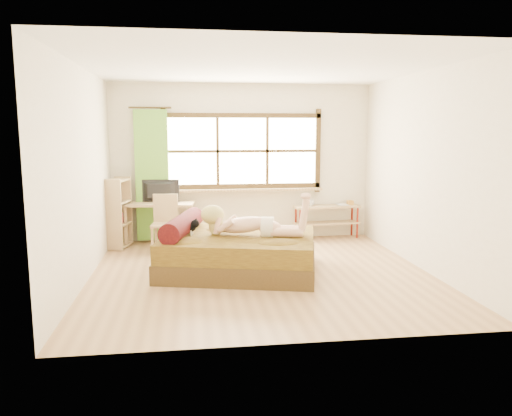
{
  "coord_description": "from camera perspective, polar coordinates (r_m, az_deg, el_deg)",
  "views": [
    {
      "loc": [
        -0.93,
        -6.43,
        1.9
      ],
      "look_at": [
        -0.04,
        0.2,
        0.86
      ],
      "focal_mm": 35.0,
      "sensor_mm": 36.0,
      "label": 1
    }
  ],
  "objects": [
    {
      "name": "book",
      "position": [
        8.99,
        9.34,
        0.36
      ],
      "size": [
        0.19,
        0.25,
        0.02
      ],
      "primitive_type": "imported",
      "rotation": [
        0.0,
        0.0,
        0.1
      ],
      "color": "gray",
      "rests_on": "pipe_shelf"
    },
    {
      "name": "wall_back",
      "position": [
        8.74,
        -1.55,
        5.21
      ],
      "size": [
        4.5,
        0.0,
        4.5
      ],
      "primitive_type": "plane",
      "rotation": [
        1.57,
        0.0,
        0.0
      ],
      "color": "silver",
      "rests_on": "floor"
    },
    {
      "name": "wall_left",
      "position": [
        6.58,
        -19.24,
        3.53
      ],
      "size": [
        0.0,
        4.5,
        4.5
      ],
      "primitive_type": "plane",
      "rotation": [
        1.57,
        0.0,
        1.57
      ],
      "color": "silver",
      "rests_on": "floor"
    },
    {
      "name": "cup",
      "position": [
        8.85,
        6.25,
        0.57
      ],
      "size": [
        0.14,
        0.14,
        0.1
      ],
      "primitive_type": "imported",
      "rotation": [
        0.0,
        0.0,
        0.1
      ],
      "color": "gray",
      "rests_on": "pipe_shelf"
    },
    {
      "name": "pipe_shelf",
      "position": [
        8.96,
        8.17,
        -0.71
      ],
      "size": [
        1.2,
        0.41,
        0.67
      ],
      "rotation": [
        0.0,
        0.0,
        0.1
      ],
      "color": "#9F7E56",
      "rests_on": "floor"
    },
    {
      "name": "chair",
      "position": [
        8.14,
        -10.34,
        -1.26
      ],
      "size": [
        0.44,
        0.44,
        0.89
      ],
      "rotation": [
        0.0,
        0.0,
        -0.1
      ],
      "color": "#9F7E56",
      "rests_on": "floor"
    },
    {
      "name": "wall_right",
      "position": [
        7.19,
        18.65,
        3.97
      ],
      "size": [
        0.0,
        4.5,
        4.5
      ],
      "primitive_type": "plane",
      "rotation": [
        1.57,
        0.0,
        -1.57
      ],
      "color": "silver",
      "rests_on": "floor"
    },
    {
      "name": "kitten",
      "position": [
        6.81,
        -8.01,
        -2.05
      ],
      "size": [
        0.32,
        0.19,
        0.24
      ],
      "primitive_type": null,
      "rotation": [
        0.0,
        0.0,
        -0.25
      ],
      "color": "black",
      "rests_on": "bed"
    },
    {
      "name": "bookshelf",
      "position": [
        8.41,
        -15.43,
        -0.53
      ],
      "size": [
        0.39,
        0.55,
        1.14
      ],
      "rotation": [
        0.0,
        0.0,
        -0.23
      ],
      "color": "#9F7E56",
      "rests_on": "floor"
    },
    {
      "name": "floor",
      "position": [
        6.77,
        0.56,
        -7.49
      ],
      "size": [
        4.5,
        4.5,
        0.0
      ],
      "primitive_type": "plane",
      "color": "#9E754C",
      "rests_on": "ground"
    },
    {
      "name": "wall_front",
      "position": [
        4.31,
        4.87,
        1.46
      ],
      "size": [
        4.5,
        0.0,
        4.5
      ],
      "primitive_type": "plane",
      "rotation": [
        -1.57,
        0.0,
        0.0
      ],
      "color": "silver",
      "rests_on": "floor"
    },
    {
      "name": "desk",
      "position": [
        8.49,
        -10.99,
        -0.04
      ],
      "size": [
        1.18,
        0.63,
        0.71
      ],
      "rotation": [
        0.0,
        0.0,
        -0.1
      ],
      "color": "#9F7E56",
      "rests_on": "floor"
    },
    {
      "name": "monitor",
      "position": [
        8.5,
        -11.02,
        1.9
      ],
      "size": [
        0.66,
        0.15,
        0.38
      ],
      "primitive_type": "imported",
      "rotation": [
        0.0,
        0.0,
        3.04
      ],
      "color": "black",
      "rests_on": "desk"
    },
    {
      "name": "curtain",
      "position": [
        8.61,
        -11.79,
        3.64
      ],
      "size": [
        0.55,
        0.1,
        2.2
      ],
      "primitive_type": "cube",
      "color": "#548F27",
      "rests_on": "wall_back"
    },
    {
      "name": "bed",
      "position": [
        6.82,
        -2.28,
        -4.98
      ],
      "size": [
        2.35,
        2.06,
        0.77
      ],
      "rotation": [
        0.0,
        0.0,
        -0.25
      ],
      "color": "#32240F",
      "rests_on": "floor"
    },
    {
      "name": "window",
      "position": [
        8.7,
        -1.54,
        6.24
      ],
      "size": [
        2.8,
        0.16,
        1.46
      ],
      "color": "#FFEDBF",
      "rests_on": "wall_back"
    },
    {
      "name": "woman",
      "position": [
        6.68,
        -0.56,
        -0.59
      ],
      "size": [
        1.47,
        0.74,
        0.61
      ],
      "primitive_type": null,
      "rotation": [
        0.0,
        0.0,
        -0.25
      ],
      "color": "#E4B093",
      "rests_on": "bed"
    },
    {
      "name": "ceiling",
      "position": [
        6.54,
        0.59,
        15.84
      ],
      "size": [
        4.5,
        4.5,
        0.0
      ],
      "primitive_type": "plane",
      "rotation": [
        3.14,
        0.0,
        0.0
      ],
      "color": "white",
      "rests_on": "wall_back"
    }
  ]
}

